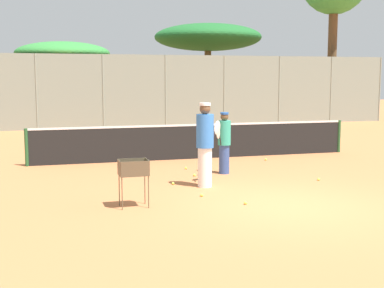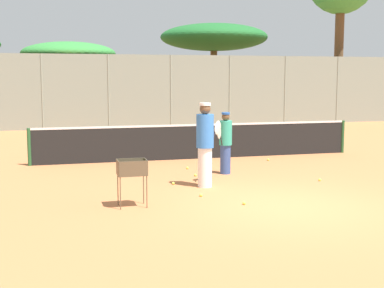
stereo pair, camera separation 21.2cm
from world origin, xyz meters
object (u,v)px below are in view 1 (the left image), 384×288
Objects in this scene: player_white_outfit at (205,144)px; tennis_net at (196,141)px; ball_cart at (134,171)px; player_red_cap at (224,142)px.

tennis_net is at bearing 34.52° from player_white_outfit.
tennis_net is 6.19m from ball_cart.
player_white_outfit is (-1.00, -4.07, 0.44)m from tennis_net.
ball_cart is at bearing -117.89° from tennis_net.
tennis_net is 6.28× the size of player_red_cap.
player_red_cap is at bearing 44.72° from ball_cart.
tennis_net reaches higher than ball_cart.
player_red_cap is (0.98, 1.44, -0.17)m from player_white_outfit.
player_white_outfit is 1.21× the size of player_red_cap.
player_red_cap is (-0.02, -2.63, 0.27)m from tennis_net.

